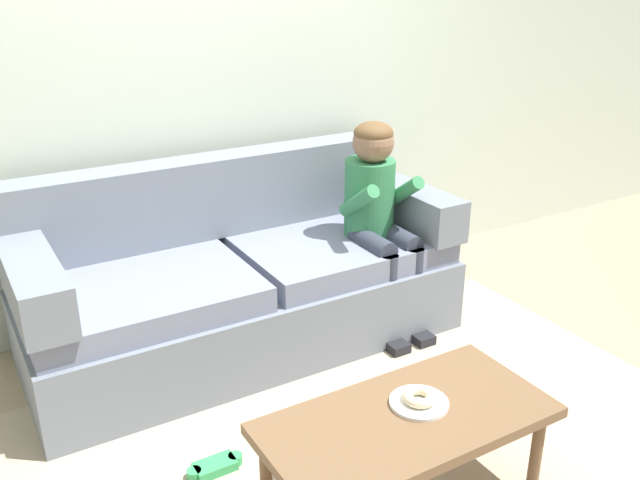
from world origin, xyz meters
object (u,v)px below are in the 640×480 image
(couch, at_px, (239,281))
(coffee_table, at_px, (407,426))
(person_child, at_px, (378,207))
(toy_controller, at_px, (215,468))
(donut, at_px, (419,397))

(couch, bearing_deg, coffee_table, -89.54)
(couch, xyz_separation_m, person_child, (0.70, -0.20, 0.34))
(person_child, relative_size, toy_controller, 4.87)
(toy_controller, bearing_deg, coffee_table, -49.68)
(couch, relative_size, coffee_table, 2.07)
(coffee_table, xyz_separation_m, toy_controller, (-0.52, 0.50, -0.32))
(toy_controller, bearing_deg, donut, -44.17)
(donut, xyz_separation_m, toy_controller, (-0.60, 0.47, -0.39))
(couch, bearing_deg, donut, -86.40)
(couch, relative_size, toy_controller, 9.41)
(person_child, height_order, donut, person_child)
(donut, bearing_deg, person_child, 61.70)
(coffee_table, relative_size, person_child, 0.93)
(toy_controller, bearing_deg, couch, 53.62)
(couch, distance_m, toy_controller, 1.06)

